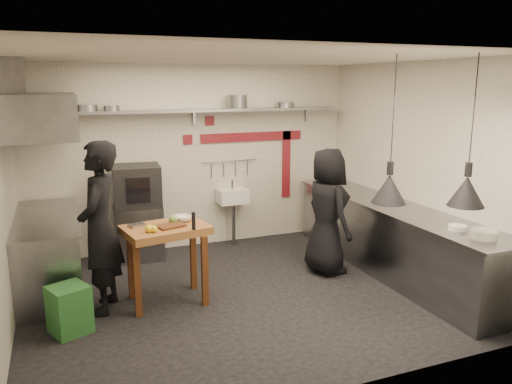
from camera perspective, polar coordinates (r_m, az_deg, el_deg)
name	(u,v)px	position (r m, az deg, el deg)	size (l,w,h in m)	color
floor	(242,295)	(6.18, -1.64, -11.67)	(5.00, 5.00, 0.00)	black
ceiling	(240,56)	(5.65, -1.82, 15.23)	(5.00, 5.00, 0.00)	silver
wall_back	(194,157)	(7.74, -7.06, 3.96)	(5.00, 0.04, 2.80)	silver
wall_front	(334,231)	(3.90, 8.89, -4.40)	(5.00, 0.04, 2.80)	silver
wall_left	(0,200)	(5.46, -27.24, -0.83)	(0.04, 4.20, 2.80)	silver
wall_right	(417,168)	(7.00, 17.91, 2.58)	(0.04, 4.20, 2.80)	silver
red_band_horiz	(252,137)	(7.97, -0.42, 6.33)	(1.70, 0.02, 0.14)	maroon
red_band_vert	(286,164)	(8.27, 3.47, 3.17)	(0.14, 0.02, 1.10)	maroon
red_tile_a	(210,121)	(7.72, -5.32, 8.10)	(0.14, 0.02, 0.14)	maroon
red_tile_b	(188,139)	(7.66, -7.80, 5.97)	(0.14, 0.02, 0.14)	maroon
back_shelf	(196,110)	(7.49, -6.85, 9.24)	(4.60, 0.34, 0.04)	slate
shelf_bracket_left	(59,120)	(7.40, -21.64, 7.65)	(0.04, 0.06, 0.24)	slate
shelf_bracket_mid	(194,117)	(7.64, -7.12, 8.54)	(0.04, 0.06, 0.24)	slate
shelf_bracket_right	(306,114)	(8.33, 5.78, 8.87)	(0.04, 0.06, 0.24)	slate
pan_far_left	(87,108)	(7.25, -18.76, 9.09)	(0.28, 0.28, 0.09)	slate
pan_mid_left	(112,108)	(7.27, -16.17, 9.19)	(0.21, 0.21, 0.07)	slate
stock_pot	(237,102)	(7.68, -2.15, 10.28)	(0.30, 0.30, 0.20)	slate
pan_right	(285,105)	(7.98, 3.33, 9.92)	(0.28, 0.28, 0.08)	slate
oven_stand	(139,231)	(7.49, -13.26, -4.39)	(0.69, 0.62, 0.80)	slate
combi_oven	(137,186)	(7.28, -13.44, 0.71)	(0.64, 0.60, 0.58)	black
oven_door	(135,189)	(7.03, -13.61, 0.29)	(0.53, 0.03, 0.46)	maroon
oven_glass	(138,190)	(6.97, -13.30, 0.22)	(0.32, 0.01, 0.34)	black
hand_sink	(232,196)	(7.84, -2.71, -0.46)	(0.46, 0.34, 0.22)	silver
sink_tap	(232,185)	(7.80, -2.72, 0.83)	(0.03, 0.03, 0.14)	slate
sink_drain	(234,224)	(7.91, -2.58, -3.63)	(0.06, 0.06, 0.66)	slate
utensil_rail	(229,161)	(7.86, -3.08, 3.59)	(0.02, 0.02, 0.90)	slate
counter_right	(391,239)	(7.00, 15.17, -5.25)	(0.70, 3.80, 0.90)	slate
counter_right_top	(393,206)	(6.88, 15.39, -1.55)	(0.76, 3.90, 0.03)	slate
plate_stack	(484,234)	(5.72, 24.58, -4.42)	(0.26, 0.26, 0.09)	silver
small_bowl_right	(458,228)	(5.95, 22.06, -3.79)	(0.20, 0.20, 0.05)	silver
counter_left	(48,255)	(6.69, -22.65, -6.62)	(0.70, 1.90, 0.90)	slate
counter_left_top	(45,218)	(6.56, -22.98, -2.77)	(0.76, 2.00, 0.03)	slate
extractor_hood	(40,115)	(6.37, -23.46, 8.06)	(0.78, 1.60, 0.50)	slate
hood_duct	(13,80)	(6.37, -26.06, 11.44)	(0.28, 0.28, 0.50)	slate
green_bin	(69,309)	(5.58, -20.56, -12.46)	(0.36, 0.36, 0.50)	#215826
prep_table	(167,264)	(5.93, -10.15, -8.13)	(0.92, 0.64, 0.92)	brown
cutting_board	(171,226)	(5.75, -9.73, -3.82)	(0.30, 0.21, 0.03)	#512A14
pepper_mill	(194,221)	(5.58, -7.14, -3.29)	(0.04, 0.04, 0.20)	black
lemon_a	(149,229)	(5.58, -12.11, -4.13)	(0.09, 0.09, 0.09)	gold
lemon_b	(154,229)	(5.56, -11.57, -4.17)	(0.08, 0.08, 0.08)	gold
veg_ball	(173,219)	(5.87, -9.42, -3.09)	(0.11, 0.11, 0.11)	#61903D
steel_tray	(137,225)	(5.84, -13.48, -3.70)	(0.17, 0.12, 0.03)	slate
bowl	(183,218)	(5.96, -8.35, -2.99)	(0.21, 0.21, 0.07)	silver
heat_lamp_near	(392,131)	(5.31, 15.33, 6.77)	(0.36, 0.36, 1.52)	black
heat_lamp_far	(472,132)	(5.34, 23.46, 6.34)	(0.36, 0.36, 1.50)	black
chef_left	(100,228)	(5.74, -17.42, -3.94)	(0.70, 0.46, 1.92)	black
chef_right	(327,211)	(6.71, 8.13, -2.19)	(0.83, 0.54, 1.69)	black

